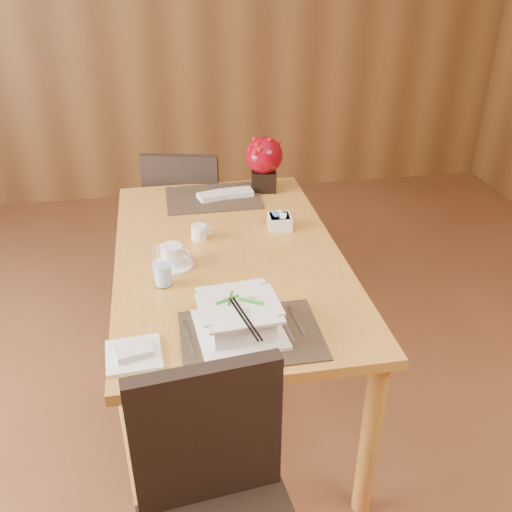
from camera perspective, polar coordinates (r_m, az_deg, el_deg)
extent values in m
plane|color=brown|center=(2.35, -0.19, -23.36)|extent=(6.00, 6.00, 0.00)
cube|color=brown|center=(4.42, -7.53, 23.30)|extent=(5.00, 0.02, 2.80)
cube|color=#C28335|center=(2.31, -2.78, -0.13)|extent=(0.90, 1.50, 0.04)
cylinder|color=#C28335|center=(2.01, -11.49, -20.44)|extent=(0.07, 0.07, 0.71)
cylinder|color=#C28335|center=(3.09, -11.52, -0.51)|extent=(0.07, 0.07, 0.71)
cylinder|color=#C28335|center=(2.10, 11.30, -17.56)|extent=(0.07, 0.07, 0.71)
cylinder|color=#C28335|center=(3.15, 2.75, 0.74)|extent=(0.07, 0.07, 0.71)
cube|color=black|center=(1.85, -0.49, -7.92)|extent=(0.45, 0.33, 0.01)
cube|color=black|center=(2.79, -4.31, 5.83)|extent=(0.45, 0.33, 0.01)
cube|color=white|center=(1.86, -1.68, -7.45)|extent=(0.30, 0.30, 0.01)
cube|color=white|center=(1.83, -1.70, -6.14)|extent=(0.21, 0.21, 0.09)
cylinder|color=tan|center=(1.83, -1.70, -6.08)|extent=(0.18, 0.18, 0.08)
cylinder|color=white|center=(2.23, -8.31, -0.86)|extent=(0.16, 0.16, 0.01)
cylinder|color=white|center=(2.21, -8.39, 0.13)|extent=(0.10, 0.10, 0.08)
cylinder|color=black|center=(2.19, -8.46, 0.90)|extent=(0.08, 0.08, 0.01)
cylinder|color=white|center=(2.08, -9.35, -1.06)|extent=(0.09, 0.09, 0.16)
cube|color=white|center=(2.49, 2.37, 3.44)|extent=(0.11, 0.11, 0.06)
cube|color=black|center=(2.87, 0.78, 7.63)|extent=(0.14, 0.14, 0.10)
sphere|color=maroon|center=(2.82, 0.80, 10.04)|extent=(0.18, 0.18, 0.18)
cube|color=white|center=(1.80, -12.13, -9.64)|extent=(0.18, 0.18, 0.01)
cube|color=black|center=(1.62, -4.93, -17.41)|extent=(0.42, 0.09, 0.47)
cube|color=black|center=(3.31, -6.61, 3.25)|extent=(0.50, 0.50, 0.05)
cube|color=black|center=(3.03, -7.49, 5.92)|extent=(0.40, 0.14, 0.45)
cylinder|color=black|center=(3.53, -3.20, 1.21)|extent=(0.03, 0.03, 0.39)
cylinder|color=black|center=(3.24, -3.90, -1.69)|extent=(0.03, 0.03, 0.39)
cylinder|color=black|center=(3.59, -8.65, 1.37)|extent=(0.03, 0.03, 0.39)
cylinder|color=black|center=(3.30, -9.82, -1.46)|extent=(0.03, 0.03, 0.39)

